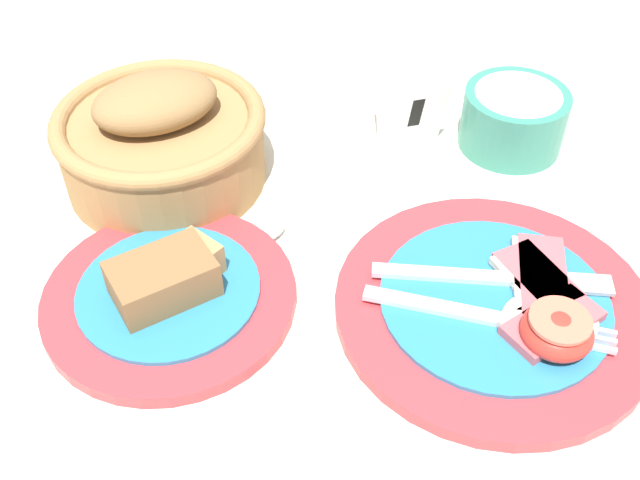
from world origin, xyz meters
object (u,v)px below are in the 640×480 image
object	(u,v)px
bread_plate	(169,291)
teaspoon_by_saucer	(276,229)
bread_basket	(162,139)
number_card	(411,108)
sugar_cup	(514,118)
breakfast_plate	(504,307)

from	to	relation	value
bread_plate	teaspoon_by_saucer	size ratio (longest dim) A/B	1.07
bread_plate	teaspoon_by_saucer	world-z (taller)	bread_plate
bread_basket	number_card	world-z (taller)	bread_basket
sugar_cup	teaspoon_by_saucer	xyz separation A→B (m)	(-0.24, -0.09, -0.03)
sugar_cup	bread_basket	distance (m)	0.33
bread_plate	bread_basket	distance (m)	0.16
breakfast_plate	number_card	xyz separation A→B (m)	(-0.02, 0.23, 0.03)
bread_plate	bread_basket	world-z (taller)	bread_basket
bread_plate	bread_basket	xyz separation A→B (m)	(-0.00, 0.16, 0.03)
bread_basket	teaspoon_by_saucer	bearing A→B (deg)	-44.39
breakfast_plate	sugar_cup	bearing A→B (deg)	70.07
number_card	teaspoon_by_saucer	bearing A→B (deg)	-148.19
bread_basket	number_card	xyz separation A→B (m)	(0.23, 0.03, -0.01)
number_card	bread_plate	bearing A→B (deg)	-148.92
bread_basket	number_card	size ratio (longest dim) A/B	2.56
breakfast_plate	number_card	world-z (taller)	number_card
sugar_cup	number_card	world-z (taller)	number_card
sugar_cup	number_card	bearing A→B (deg)	167.65
breakfast_plate	teaspoon_by_saucer	bearing A→B (deg)	143.80
bread_plate	sugar_cup	world-z (taller)	sugar_cup
bread_plate	number_card	size ratio (longest dim) A/B	2.68
breakfast_plate	bread_plate	size ratio (longest dim) A/B	1.24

